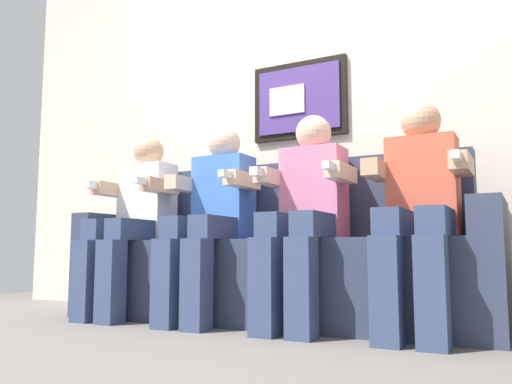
{
  "coord_description": "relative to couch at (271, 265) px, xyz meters",
  "views": [
    {
      "loc": [
        1.3,
        -2.32,
        0.38
      ],
      "look_at": [
        0.0,
        0.15,
        0.7
      ],
      "focal_mm": 37.12,
      "sensor_mm": 36.0,
      "label": 1
    }
  ],
  "objects": [
    {
      "name": "person_left_center",
      "position": [
        -0.28,
        -0.17,
        0.29
      ],
      "size": [
        0.46,
        0.56,
        1.11
      ],
      "color": "#3F72CC",
      "rests_on": "ground_plane"
    },
    {
      "name": "person_right_center",
      "position": [
        0.28,
        -0.17,
        0.29
      ],
      "size": [
        0.46,
        0.56,
        1.11
      ],
      "color": "pink",
      "rests_on": "ground_plane"
    },
    {
      "name": "back_wall_assembly",
      "position": [
        0.0,
        0.44,
        0.99
      ],
      "size": [
        4.78,
        0.1,
        2.6
      ],
      "color": "beige",
      "rests_on": "ground_plane"
    },
    {
      "name": "couch",
      "position": [
        0.0,
        0.0,
        0.0
      ],
      "size": [
        2.38,
        0.58,
        0.9
      ],
      "color": "#333D56",
      "rests_on": "ground_plane"
    },
    {
      "name": "person_rightmost",
      "position": [
        0.84,
        -0.17,
        0.29
      ],
      "size": [
        0.46,
        0.56,
        1.11
      ],
      "color": "#D8593F",
      "rests_on": "ground_plane"
    },
    {
      "name": "person_leftmost",
      "position": [
        -0.84,
        -0.17,
        0.29
      ],
      "size": [
        0.46,
        0.56,
        1.11
      ],
      "color": "white",
      "rests_on": "ground_plane"
    },
    {
      "name": "ground_plane",
      "position": [
        0.0,
        -0.33,
        -0.31
      ],
      "size": [
        6.21,
        6.21,
        0.0
      ],
      "primitive_type": "plane",
      "color": "#66605B"
    }
  ]
}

